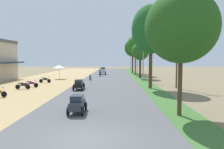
{
  "coord_description": "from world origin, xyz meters",
  "views": [
    {
      "loc": [
        1.3,
        -9.25,
        3.73
      ],
      "look_at": [
        0.84,
        17.76,
        1.69
      ],
      "focal_mm": 33.78,
      "sensor_mm": 36.0,
      "label": 1
    }
  ],
  "objects_px": {
    "streetlamp_far": "(131,56)",
    "utility_pole_near": "(177,53)",
    "car_van_silver": "(103,70)",
    "parked_motorbike_fourth": "(45,79)",
    "vendor_umbrella": "(59,66)",
    "streetlamp_near": "(143,55)",
    "parked_motorbike_second": "(23,85)",
    "car_sedan_black": "(79,84)",
    "motorbike_ahead_third": "(100,72)",
    "car_hatchback_charcoal": "(77,103)",
    "median_tree_nearest": "(181,27)",
    "median_tree_second": "(151,29)",
    "motorbike_ahead_second": "(90,77)",
    "median_tree_fourth": "(135,45)",
    "median_tree_fifth": "(133,48)",
    "parked_motorbike_third": "(31,83)",
    "streetlamp_mid": "(137,54)",
    "median_tree_third": "(140,52)"
  },
  "relations": [
    {
      "from": "median_tree_fourth",
      "to": "motorbike_ahead_third",
      "type": "relative_size",
      "value": 4.96
    },
    {
      "from": "parked_motorbike_fourth",
      "to": "median_tree_fifth",
      "type": "bearing_deg",
      "value": 55.0
    },
    {
      "from": "parked_motorbike_second",
      "to": "vendor_umbrella",
      "type": "relative_size",
      "value": 0.71
    },
    {
      "from": "parked_motorbike_second",
      "to": "parked_motorbike_third",
      "type": "bearing_deg",
      "value": 78.32
    },
    {
      "from": "streetlamp_mid",
      "to": "median_tree_fourth",
      "type": "bearing_deg",
      "value": 90.64
    },
    {
      "from": "parked_motorbike_third",
      "to": "motorbike_ahead_third",
      "type": "relative_size",
      "value": 1.0
    },
    {
      "from": "median_tree_fifth",
      "to": "car_hatchback_charcoal",
      "type": "bearing_deg",
      "value": -99.83
    },
    {
      "from": "streetlamp_mid",
      "to": "motorbike_ahead_second",
      "type": "relative_size",
      "value": 4.4
    },
    {
      "from": "median_tree_nearest",
      "to": "streetlamp_near",
      "type": "bearing_deg",
      "value": 89.03
    },
    {
      "from": "vendor_umbrella",
      "to": "parked_motorbike_second",
      "type": "bearing_deg",
      "value": -93.97
    },
    {
      "from": "vendor_umbrella",
      "to": "streetlamp_near",
      "type": "distance_m",
      "value": 15.36
    },
    {
      "from": "parked_motorbike_second",
      "to": "parked_motorbike_third",
      "type": "relative_size",
      "value": 1.0
    },
    {
      "from": "median_tree_fifth",
      "to": "streetlamp_near",
      "type": "bearing_deg",
      "value": -89.43
    },
    {
      "from": "motorbike_ahead_second",
      "to": "car_hatchback_charcoal",
      "type": "bearing_deg",
      "value": -85.32
    },
    {
      "from": "parked_motorbike_third",
      "to": "streetlamp_mid",
      "type": "bearing_deg",
      "value": 48.44
    },
    {
      "from": "median_tree_second",
      "to": "car_sedan_black",
      "type": "bearing_deg",
      "value": -169.52
    },
    {
      "from": "median_tree_second",
      "to": "median_tree_fourth",
      "type": "relative_size",
      "value": 1.15
    },
    {
      "from": "median_tree_nearest",
      "to": "car_van_silver",
      "type": "height_order",
      "value": "median_tree_nearest"
    },
    {
      "from": "utility_pole_near",
      "to": "motorbike_ahead_second",
      "type": "xyz_separation_m",
      "value": [
        -12.06,
        9.47,
        -3.87
      ]
    },
    {
      "from": "car_van_silver",
      "to": "motorbike_ahead_second",
      "type": "distance_m",
      "value": 12.47
    },
    {
      "from": "median_tree_nearest",
      "to": "streetlamp_near",
      "type": "xyz_separation_m",
      "value": [
        0.35,
        20.9,
        -1.34
      ]
    },
    {
      "from": "median_tree_third",
      "to": "car_van_silver",
      "type": "xyz_separation_m",
      "value": [
        -7.49,
        8.75,
        -4.01
      ]
    },
    {
      "from": "median_tree_fourth",
      "to": "car_sedan_black",
      "type": "xyz_separation_m",
      "value": [
        -8.77,
        -23.11,
        -6.06
      ]
    },
    {
      "from": "car_van_silver",
      "to": "streetlamp_near",
      "type": "bearing_deg",
      "value": -62.25
    },
    {
      "from": "median_tree_fourth",
      "to": "utility_pole_near",
      "type": "distance_m",
      "value": 21.44
    },
    {
      "from": "median_tree_fifth",
      "to": "streetlamp_far",
      "type": "xyz_separation_m",
      "value": [
        0.19,
        8.88,
        -2.04
      ]
    },
    {
      "from": "parked_motorbike_fourth",
      "to": "median_tree_second",
      "type": "relative_size",
      "value": 0.18
    },
    {
      "from": "parked_motorbike_second",
      "to": "parked_motorbike_third",
      "type": "xyz_separation_m",
      "value": [
        0.35,
        1.68,
        0.0
      ]
    },
    {
      "from": "median_tree_fourth",
      "to": "car_sedan_black",
      "type": "distance_m",
      "value": 25.45
    },
    {
      "from": "median_tree_nearest",
      "to": "median_tree_fifth",
      "type": "distance_m",
      "value": 39.96
    },
    {
      "from": "parked_motorbike_second",
      "to": "streetlamp_mid",
      "type": "height_order",
      "value": "streetlamp_mid"
    },
    {
      "from": "parked_motorbike_second",
      "to": "median_tree_nearest",
      "type": "height_order",
      "value": "median_tree_nearest"
    },
    {
      "from": "median_tree_second",
      "to": "median_tree_fourth",
      "type": "height_order",
      "value": "median_tree_second"
    },
    {
      "from": "car_van_silver",
      "to": "parked_motorbike_fourth",
      "type": "bearing_deg",
      "value": -115.67
    },
    {
      "from": "parked_motorbike_third",
      "to": "parked_motorbike_fourth",
      "type": "bearing_deg",
      "value": 89.72
    },
    {
      "from": "utility_pole_near",
      "to": "motorbike_ahead_second",
      "type": "relative_size",
      "value": 4.72
    },
    {
      "from": "median_tree_third",
      "to": "car_van_silver",
      "type": "bearing_deg",
      "value": 130.57
    },
    {
      "from": "utility_pole_near",
      "to": "car_hatchback_charcoal",
      "type": "relative_size",
      "value": 4.24
    },
    {
      "from": "streetlamp_far",
      "to": "utility_pole_near",
      "type": "height_order",
      "value": "utility_pole_near"
    },
    {
      "from": "vendor_umbrella",
      "to": "median_tree_third",
      "type": "bearing_deg",
      "value": 5.9
    },
    {
      "from": "utility_pole_near",
      "to": "car_hatchback_charcoal",
      "type": "xyz_separation_m",
      "value": [
        -10.24,
        -12.73,
        -3.69
      ]
    },
    {
      "from": "car_sedan_black",
      "to": "motorbike_ahead_third",
      "type": "bearing_deg",
      "value": 86.9
    },
    {
      "from": "median_tree_nearest",
      "to": "streetlamp_far",
      "type": "xyz_separation_m",
      "value": [
        0.35,
        48.84,
        -1.32
      ]
    },
    {
      "from": "vendor_umbrella",
      "to": "parked_motorbike_third",
      "type": "bearing_deg",
      "value": -92.82
    },
    {
      "from": "median_tree_second",
      "to": "motorbike_ahead_second",
      "type": "bearing_deg",
      "value": 131.27
    },
    {
      "from": "median_tree_fourth",
      "to": "motorbike_ahead_second",
      "type": "bearing_deg",
      "value": -127.29
    },
    {
      "from": "utility_pole_near",
      "to": "median_tree_nearest",
      "type": "bearing_deg",
      "value": -105.18
    },
    {
      "from": "median_tree_fourth",
      "to": "streetlamp_near",
      "type": "distance_m",
      "value": 13.44
    },
    {
      "from": "parked_motorbike_fourth",
      "to": "car_hatchback_charcoal",
      "type": "relative_size",
      "value": 0.9
    },
    {
      "from": "median_tree_nearest",
      "to": "car_van_silver",
      "type": "bearing_deg",
      "value": 101.36
    }
  ]
}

